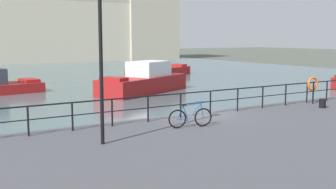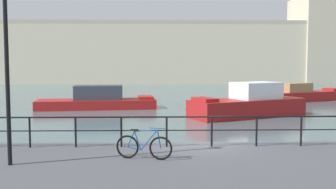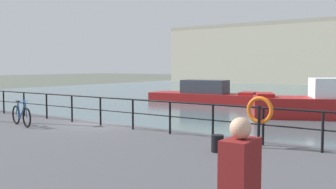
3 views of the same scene
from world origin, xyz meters
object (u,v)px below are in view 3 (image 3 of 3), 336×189
Objects in this scene: parked_bicycle at (21,115)px; mooring_bollard at (217,144)px; moored_blue_motorboat at (327,103)px; life_ring_stand at (260,112)px; moored_small_launch at (204,94)px.

parked_bicycle reaches higher than mooring_bollard.
life_ring_stand is (1.67, -15.06, 1.04)m from moored_blue_motorboat.
moored_small_launch is 1.13× the size of moored_blue_motorboat.
life_ring_stand is at bearing 60.54° from mooring_bollard.
moored_small_launch is 5.85× the size of parked_bicycle.
mooring_bollard is (1.01, -16.22, 0.28)m from moored_blue_motorboat.
moored_blue_motorboat is 16.26m from mooring_bollard.
life_ring_stand is at bearing -63.32° from moored_small_launch.
moored_blue_motorboat reaches higher than mooring_bollard.
moored_blue_motorboat is 15.18m from life_ring_stand.
moored_blue_motorboat is 6.43× the size of life_ring_stand.
life_ring_stand reaches higher than parked_bicycle.
life_ring_stand reaches higher than moored_small_launch.
moored_small_launch is 24.81m from mooring_bollard.
moored_small_launch is 12.71m from moored_blue_motorboat.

